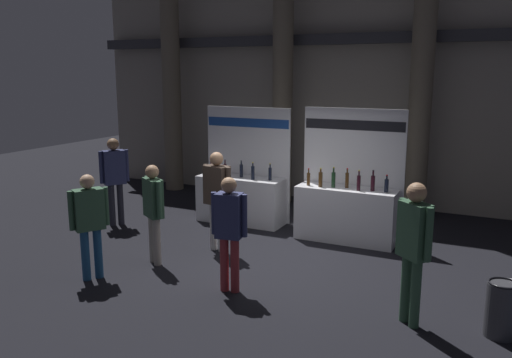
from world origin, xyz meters
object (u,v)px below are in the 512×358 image
(visitor_2, at_px, (115,173))
(visitor_7, at_px, (89,218))
(visitor_4, at_px, (153,206))
(visitor_6, at_px, (217,192))
(visitor_0, at_px, (414,241))
(exhibitor_booth_1, at_px, (347,208))
(visitor_5, at_px, (229,225))
(exhibitor_booth_0, at_px, (242,194))
(trash_bin, at_px, (501,309))

(visitor_2, bearing_deg, visitor_7, 70.13)
(visitor_4, bearing_deg, visitor_6, -89.58)
(visitor_0, relative_size, visitor_2, 1.01)
(visitor_0, relative_size, visitor_4, 1.10)
(visitor_2, bearing_deg, visitor_4, 91.33)
(exhibitor_booth_1, bearing_deg, visitor_6, -139.82)
(visitor_5, bearing_deg, exhibitor_booth_1, -113.87)
(visitor_0, xyz_separation_m, visitor_6, (-3.50, 1.33, -0.02))
(visitor_2, bearing_deg, exhibitor_booth_0, 158.02)
(trash_bin, relative_size, visitor_6, 0.39)
(trash_bin, height_order, visitor_2, visitor_2)
(trash_bin, bearing_deg, exhibitor_booth_1, 134.47)
(exhibitor_booth_0, xyz_separation_m, trash_bin, (4.97, -2.94, -0.24))
(trash_bin, distance_m, visitor_6, 4.72)
(visitor_5, bearing_deg, visitor_4, -23.92)
(exhibitor_booth_0, distance_m, trash_bin, 5.78)
(visitor_0, bearing_deg, visitor_2, -155.64)
(visitor_4, xyz_separation_m, visitor_5, (1.63, -0.44, 0.02))
(visitor_4, xyz_separation_m, visitor_7, (-0.45, -0.95, -0.01))
(exhibitor_booth_1, xyz_separation_m, visitor_6, (-1.84, -1.55, 0.45))
(exhibitor_booth_1, distance_m, trash_bin, 3.83)
(visitor_2, xyz_separation_m, visitor_7, (1.58, -2.38, -0.12))
(exhibitor_booth_1, xyz_separation_m, trash_bin, (2.68, -2.73, -0.27))
(trash_bin, relative_size, visitor_4, 0.42)
(exhibitor_booth_0, bearing_deg, visitor_2, -148.66)
(visitor_2, height_order, visitor_5, visitor_2)
(visitor_4, relative_size, visitor_7, 1.01)
(visitor_2, xyz_separation_m, visitor_4, (2.03, -1.44, -0.11))
(visitor_7, bearing_deg, exhibitor_booth_0, -157.78)
(visitor_4, height_order, visitor_5, visitor_5)
(visitor_5, height_order, visitor_7, visitor_5)
(visitor_2, bearing_deg, exhibitor_booth_1, 140.60)
(visitor_2, bearing_deg, trash_bin, 113.88)
(visitor_0, height_order, visitor_6, visitor_0)
(trash_bin, height_order, visitor_0, visitor_0)
(exhibitor_booth_0, relative_size, trash_bin, 3.46)
(visitor_0, distance_m, visitor_5, 2.48)
(exhibitor_booth_0, height_order, visitor_6, exhibitor_booth_0)
(trash_bin, distance_m, visitor_5, 3.56)
(exhibitor_booth_0, xyz_separation_m, visitor_2, (-2.17, -1.32, 0.49))
(exhibitor_booth_1, xyz_separation_m, visitor_4, (-2.44, -2.54, 0.35))
(visitor_5, bearing_deg, trash_bin, 175.55)
(visitor_4, bearing_deg, visitor_7, 96.16)
(exhibitor_booth_0, xyz_separation_m, visitor_5, (1.48, -3.20, 0.40))
(visitor_6, bearing_deg, visitor_0, -10.91)
(visitor_5, xyz_separation_m, visitor_6, (-1.03, 1.43, 0.07))
(visitor_4, bearing_deg, trash_bin, -150.52)
(exhibitor_booth_0, bearing_deg, visitor_7, -99.14)
(visitor_7, bearing_deg, visitor_0, 128.94)
(trash_bin, bearing_deg, visitor_4, 177.93)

